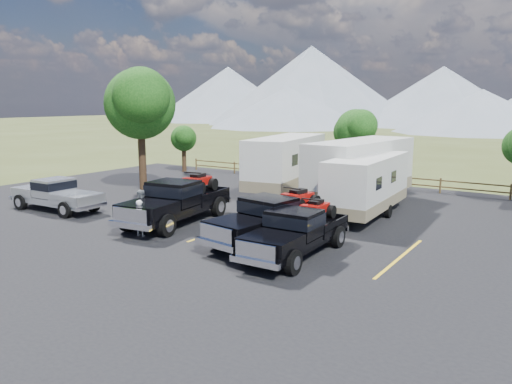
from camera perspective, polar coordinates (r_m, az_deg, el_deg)
The scene contains 17 objects.
ground at distance 18.73m, azimuth -5.72°, elevation -7.64°, with size 320.00×320.00×0.00m, color #434C20.
asphalt_lot at distance 21.03m, azimuth -0.56°, elevation -5.51°, with size 44.00×34.00×0.04m, color black.
stall_lines at distance 21.84m, azimuth 0.90°, elevation -4.85°, with size 12.12×5.50×0.01m.
tree_big_nw at distance 32.99m, azimuth -13.14°, elevation 9.77°, with size 5.54×5.18×7.84m.
tree_north at distance 35.47m, azimuth 11.28°, elevation 7.01°, with size 3.46×3.24×5.25m.
tree_nw_small at distance 41.27m, azimuth -8.29°, elevation 6.08°, with size 2.59×2.43×3.85m.
rail_fence at distance 34.00m, azimuth 17.05°, elevation 1.15°, with size 36.12×0.12×1.00m.
mountain_range at distance 121.28m, azimuth 24.73°, elevation 10.39°, with size 209.00×71.00×20.00m.
rig_left at distance 23.98m, azimuth -8.98°, elevation -0.92°, with size 3.07×7.05×2.28m.
rig_center at distance 20.42m, azimuth 1.91°, elevation -2.98°, with size 3.00×6.61×2.13m.
rig_right at distance 18.80m, azimuth 4.73°, elevation -4.41°, with size 2.18×5.95×1.97m.
trailer_left at distance 31.60m, azimuth 3.45°, elevation 3.27°, with size 3.92×10.23×3.54m.
trailer_center at distance 28.37m, azimuth 11.84°, elevation 2.34°, with size 3.48×10.43×3.61m.
trailer_right at distance 25.50m, azimuth 12.55°, elevation 0.76°, with size 2.60×8.76×3.04m.
pickup_silver at distance 28.36m, azimuth -21.86°, elevation -0.24°, with size 5.74×2.14×1.71m.
person_a at distance 21.96m, azimuth -13.12°, elevation -2.91°, with size 0.58×0.38×1.59m, color white.
person_b at distance 23.45m, azimuth -12.87°, elevation -1.87°, with size 0.85×0.66×1.74m, color slate.
Camera 1 is at (11.27, -13.81, 5.76)m, focal length 35.00 mm.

